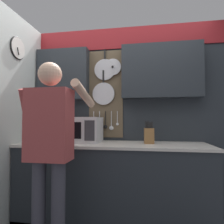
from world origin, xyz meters
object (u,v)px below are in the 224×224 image
(microwave, at_px, (79,130))
(utensil_crock, at_px, (43,134))
(person, at_px, (50,140))
(knife_block, at_px, (149,135))

(microwave, height_order, utensil_crock, utensil_crock)
(microwave, bearing_deg, utensil_crock, 179.97)
(microwave, distance_m, utensil_crock, 0.48)
(utensil_crock, height_order, person, person)
(knife_block, height_order, utensil_crock, utensil_crock)
(knife_block, relative_size, person, 0.15)
(knife_block, relative_size, utensil_crock, 0.74)
(knife_block, bearing_deg, utensil_crock, -180.00)
(microwave, height_order, person, person)
(utensil_crock, bearing_deg, person, -57.68)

